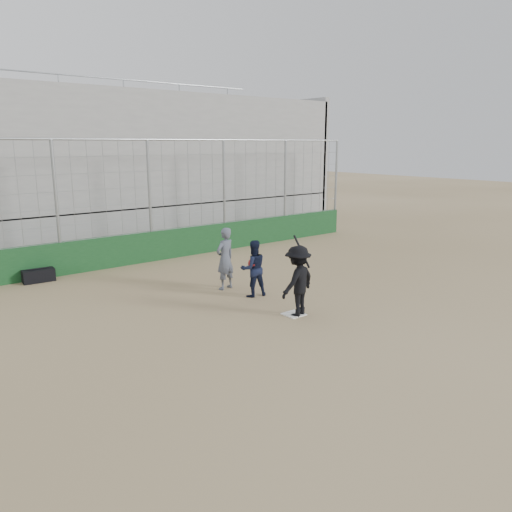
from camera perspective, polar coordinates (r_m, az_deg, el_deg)
ground at (r=11.68m, az=4.33°, el=-6.70°), size 90.00×90.00×0.00m
home_plate at (r=11.67m, az=4.33°, el=-6.65°), size 0.44×0.44×0.02m
backstop at (r=17.06m, az=-11.87°, el=2.62°), size 18.10×0.25×4.04m
bleachers at (r=21.37m, az=-18.26°, el=9.57°), size 20.25×6.70×6.98m
batter_at_plate at (r=11.41m, az=4.79°, el=-2.86°), size 1.17×0.86×1.81m
catcher_crouched at (r=12.85m, az=-0.29°, el=-2.48°), size 0.82×0.69×1.02m
umpire at (r=13.48m, az=-3.55°, el=-0.65°), size 0.69×0.53×1.53m
equipment_bag at (r=15.58m, az=-23.59°, el=-2.06°), size 0.88×0.42×0.41m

